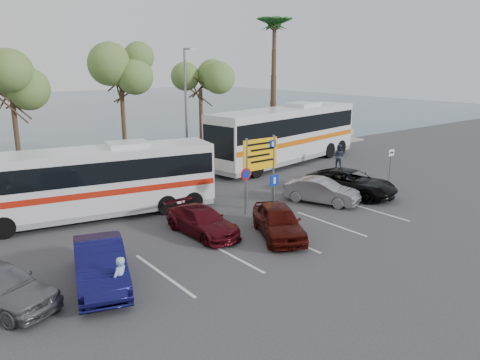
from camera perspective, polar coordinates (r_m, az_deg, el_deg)
ground at (r=21.59m, az=5.90°, el=-5.53°), size 120.00×120.00×0.00m
kerb_strip at (r=32.71m, az=-11.26°, el=1.27°), size 44.00×2.40×0.15m
seawall at (r=34.42m, az=-12.79°, el=2.22°), size 48.00×0.80×0.60m
sea at (r=76.27m, az=-27.23°, el=7.25°), size 140.00×140.00×0.00m
tree_left at (r=29.27m, az=-26.17°, el=10.34°), size 3.20×3.20×7.20m
tree_mid at (r=31.27m, az=-14.37°, el=12.69°), size 3.20×3.20×8.00m
tree_right at (r=34.15m, az=-4.87°, el=12.36°), size 3.20×3.20×7.40m
palm_tree at (r=38.49m, az=4.22°, el=18.10°), size 4.80×4.80×11.20m
street_lamp_right at (r=33.04m, az=-6.56°, el=9.53°), size 0.45×1.15×8.01m
direction_sign at (r=23.86m, az=2.50°, el=2.52°), size 2.20×0.12×3.60m
sign_no_stop at (r=22.46m, az=0.69°, el=-0.46°), size 0.60×0.08×2.35m
sign_parking at (r=21.56m, az=4.16°, el=-1.42°), size 0.50×0.07×2.25m
sign_taxi at (r=29.44m, az=17.87°, el=2.09°), size 0.50×0.07×2.20m
lane_markings at (r=20.17m, az=5.51°, el=-6.96°), size 12.02×4.20×0.01m
coach_bus_left at (r=23.13m, az=-17.39°, el=-0.51°), size 11.62×4.59×3.54m
coach_bus_right at (r=34.27m, az=5.55°, el=5.32°), size 14.04×5.16×4.28m
car_blue at (r=16.46m, az=-16.68°, el=-9.80°), size 2.84×4.78×1.49m
car_maroon at (r=20.32m, az=-4.64°, el=-5.02°), size 1.79×4.11×1.18m
car_red at (r=20.00m, az=4.72°, el=-5.02°), size 3.32×4.38×1.39m
suv_black at (r=26.78m, az=13.38°, el=-0.34°), size 3.35×5.46×1.41m
car_silver_b at (r=25.02m, az=9.91°, el=-1.33°), size 2.77×4.17×1.30m
pedestrian_near at (r=15.08m, az=-14.39°, el=-11.81°), size 0.67×0.60×1.55m
pedestrian_far at (r=33.45m, az=11.93°, el=2.86°), size 0.85×0.97×1.68m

